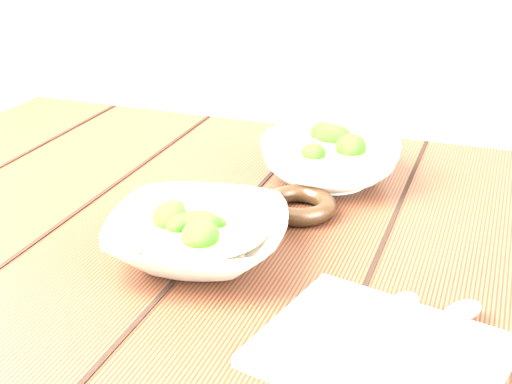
# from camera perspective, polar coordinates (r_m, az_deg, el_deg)

# --- Properties ---
(table) EXTENTS (1.20, 0.80, 0.75)m
(table) POSITION_cam_1_polar(r_m,az_deg,el_deg) (0.98, -1.01, -8.84)
(table) COLOR #351A0F
(table) RESTS_ON ground
(soup_bowl_front) EXTENTS (0.25, 0.25, 0.06)m
(soup_bowl_front) POSITION_cam_1_polar(r_m,az_deg,el_deg) (0.83, -4.66, -3.43)
(soup_bowl_front) COLOR silver
(soup_bowl_front) RESTS_ON table
(soup_bowl_back) EXTENTS (0.25, 0.25, 0.07)m
(soup_bowl_back) POSITION_cam_1_polar(r_m,az_deg,el_deg) (1.04, 5.91, 2.68)
(soup_bowl_back) COLOR silver
(soup_bowl_back) RESTS_ON table
(trivet) EXTENTS (0.10, 0.10, 0.02)m
(trivet) POSITION_cam_1_polar(r_m,az_deg,el_deg) (0.94, 3.43, -1.07)
(trivet) COLOR black
(trivet) RESTS_ON table
(napkin) EXTENTS (0.25, 0.22, 0.01)m
(napkin) POSITION_cam_1_polar(r_m,az_deg,el_deg) (0.69, 9.95, -12.48)
(napkin) COLOR beige
(napkin) RESTS_ON table
(spoon_left) EXTENTS (0.06, 0.18, 0.01)m
(spoon_left) POSITION_cam_1_polar(r_m,az_deg,el_deg) (0.71, 10.44, -9.99)
(spoon_left) COLOR #9E988B
(spoon_left) RESTS_ON napkin
(spoon_right) EXTENTS (0.10, 0.16, 0.01)m
(spoon_right) POSITION_cam_1_polar(r_m,az_deg,el_deg) (0.72, 14.62, -10.16)
(spoon_right) COLOR #9E988B
(spoon_right) RESTS_ON napkin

